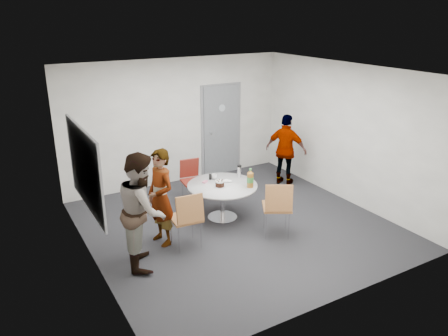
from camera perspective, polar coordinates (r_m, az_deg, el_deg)
floor at (r=7.86m, az=1.60°, el=-7.41°), size 5.00×5.00×0.00m
ceiling at (r=7.05m, az=1.82°, el=12.50°), size 5.00×5.00×0.00m
wall_back at (r=9.48m, az=-6.27°, el=6.00°), size 5.00×0.00×5.00m
wall_left at (r=6.46m, az=-17.55°, el=-1.49°), size 0.00×5.00×5.00m
wall_right at (r=8.86m, az=15.66°, el=4.39°), size 0.00×5.00×5.00m
wall_front at (r=5.52m, az=15.47°, el=-4.99°), size 5.00×0.00×5.00m
door at (r=10.02m, az=-0.39°, el=4.96°), size 1.02×0.17×2.12m
whiteboard at (r=6.62m, az=-17.71°, el=-0.07°), size 0.04×1.90×1.25m
table at (r=7.87m, az=0.08°, el=-2.71°), size 1.26×1.26×1.01m
chair_near_left at (r=6.89m, az=-4.80°, el=-6.14°), size 0.49×0.53×0.96m
chair_near_right at (r=7.27m, az=7.03°, el=-4.67°), size 0.65×0.67×0.98m
chair_far at (r=8.64m, az=-4.30°, el=-1.09°), size 0.45×0.49×0.86m
person_main at (r=7.03m, az=-8.26°, el=-3.84°), size 0.48×0.64×1.60m
person_left at (r=6.48m, az=-10.62°, el=-5.41°), size 0.89×1.01×1.75m
person_right at (r=9.48m, az=8.11°, el=2.33°), size 0.81×0.97×1.56m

